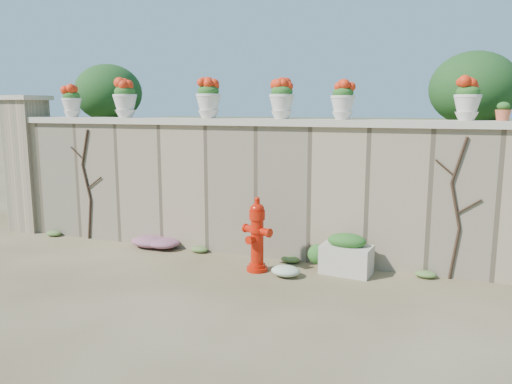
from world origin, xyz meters
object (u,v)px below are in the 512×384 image
at_px(fire_hydrant, 257,234).
at_px(urn_pot_0, 72,102).
at_px(terracotta_pot, 503,112).
at_px(planter_box, 346,255).

bearing_deg(fire_hydrant, urn_pot_0, -171.53).
relative_size(fire_hydrant, urn_pot_0, 1.99).
distance_m(fire_hydrant, terracotta_pot, 3.57).
bearing_deg(terracotta_pot, fire_hydrant, -165.02).
bearing_deg(fire_hydrant, terracotta_pot, 35.71).
height_order(fire_hydrant, planter_box, fire_hydrant).
bearing_deg(planter_box, terracotta_pot, 21.21).
xyz_separation_m(planter_box, terracotta_pot, (1.85, 0.49, 1.94)).
xyz_separation_m(fire_hydrant, terracotta_pot, (3.04, 0.81, 1.68)).
xyz_separation_m(fire_hydrant, planter_box, (1.19, 0.33, -0.27)).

